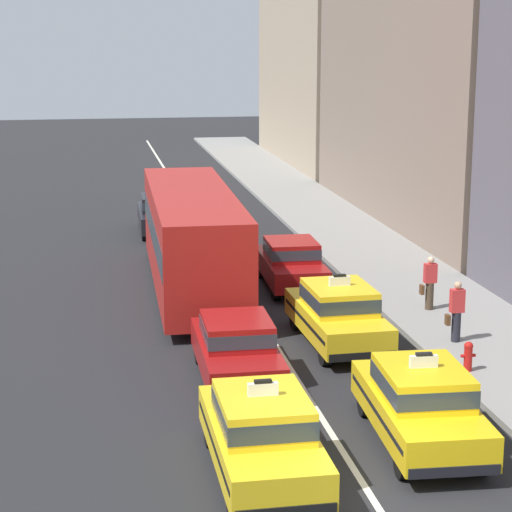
% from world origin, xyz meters
% --- Properties ---
extents(ground_plane, '(160.00, 160.00, 0.00)m').
position_xyz_m(ground_plane, '(0.00, 0.00, 0.00)').
color(ground_plane, '#232326').
extents(lane_stripe_left_right, '(0.14, 80.00, 0.01)m').
position_xyz_m(lane_stripe_left_right, '(0.00, 20.00, 0.00)').
color(lane_stripe_left_right, silver).
rests_on(lane_stripe_left_right, ground).
extents(sidewalk_curb, '(4.00, 90.00, 0.15)m').
position_xyz_m(sidewalk_curb, '(5.60, 15.00, 0.07)').
color(sidewalk_curb, gray).
rests_on(sidewalk_curb, ground).
extents(taxi_left_nearest, '(1.83, 4.56, 1.96)m').
position_xyz_m(taxi_left_nearest, '(-1.79, 1.64, 0.88)').
color(taxi_left_nearest, black).
rests_on(taxi_left_nearest, ground).
extents(sedan_left_second, '(1.83, 4.33, 1.58)m').
position_xyz_m(sedan_left_second, '(-1.45, 6.80, 0.85)').
color(sedan_left_second, black).
rests_on(sedan_left_second, ground).
extents(bus_left_third, '(2.77, 11.26, 3.22)m').
position_xyz_m(bus_left_third, '(-1.53, 15.28, 1.82)').
color(bus_left_third, black).
rests_on(bus_left_third, ground).
extents(sedan_left_fourth, '(1.85, 4.34, 1.58)m').
position_xyz_m(sedan_left_fourth, '(-1.79, 24.68, 0.85)').
color(sedan_left_fourth, black).
rests_on(sedan_left_fourth, ground).
extents(taxi_right_nearest, '(2.04, 4.64, 1.96)m').
position_xyz_m(taxi_right_nearest, '(1.62, 2.59, 0.88)').
color(taxi_right_nearest, black).
rests_on(taxi_right_nearest, ground).
extents(taxi_right_second, '(1.92, 4.60, 1.96)m').
position_xyz_m(taxi_right_second, '(1.61, 9.06, 0.88)').
color(taxi_right_second, black).
rests_on(taxi_right_second, ground).
extents(sedan_right_third, '(1.89, 4.35, 1.58)m').
position_xyz_m(sedan_right_third, '(1.65, 15.14, 0.85)').
color(sedan_right_third, black).
rests_on(sedan_right_third, ground).
extents(pedestrian_near_crosswalk, '(0.47, 0.24, 1.59)m').
position_xyz_m(pedestrian_near_crosswalk, '(5.00, 11.42, 0.94)').
color(pedestrian_near_crosswalk, '#473828').
rests_on(pedestrian_near_crosswalk, sidewalk_curb).
extents(pedestrian_mid_block, '(0.47, 0.24, 1.63)m').
position_xyz_m(pedestrian_mid_block, '(4.63, 8.38, 0.96)').
color(pedestrian_mid_block, '#23232D').
rests_on(pedestrian_mid_block, sidewalk_curb).
extents(fire_hydrant, '(0.36, 0.22, 0.73)m').
position_xyz_m(fire_hydrant, '(4.08, 6.15, 0.55)').
color(fire_hydrant, red).
rests_on(fire_hydrant, sidewalk_curb).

